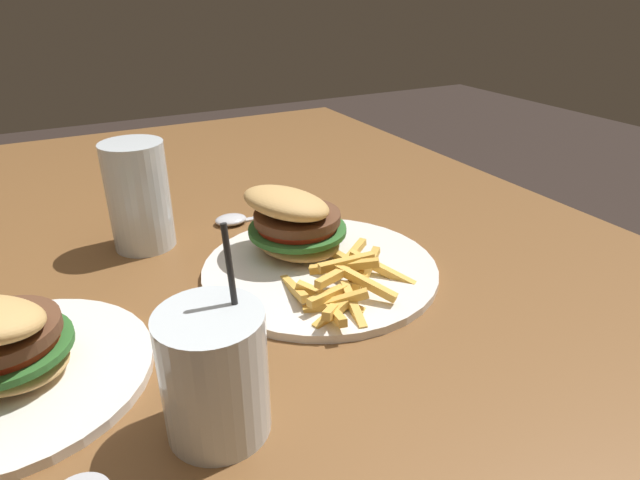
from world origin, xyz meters
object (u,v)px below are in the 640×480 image
(spoon, at_px, (236,219))
(meal_plate_far, at_px, (4,355))
(beer_glass, at_px, (139,200))
(juice_glass, at_px, (215,379))
(meal_plate_near, at_px, (307,244))

(spoon, height_order, meal_plate_far, meal_plate_far)
(beer_glass, xyz_separation_m, juice_glass, (-0.37, 0.02, -0.02))
(meal_plate_near, relative_size, juice_glass, 1.68)
(beer_glass, distance_m, meal_plate_far, 0.28)
(meal_plate_near, xyz_separation_m, juice_glass, (-0.21, 0.19, 0.02))
(meal_plate_near, relative_size, spoon, 1.94)
(meal_plate_far, bearing_deg, juice_glass, -132.91)
(spoon, distance_m, meal_plate_far, 0.39)
(beer_glass, bearing_deg, spoon, -84.90)
(beer_glass, relative_size, meal_plate_far, 0.59)
(meal_plate_near, height_order, meal_plate_far, meal_plate_near)
(juice_glass, xyz_separation_m, meal_plate_far, (0.14, 0.15, -0.02))
(juice_glass, relative_size, spoon, 1.16)
(beer_glass, xyz_separation_m, spoon, (0.01, -0.14, -0.06))
(meal_plate_near, bearing_deg, spoon, 11.45)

